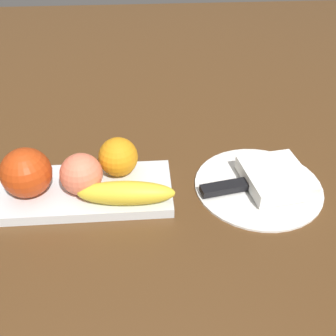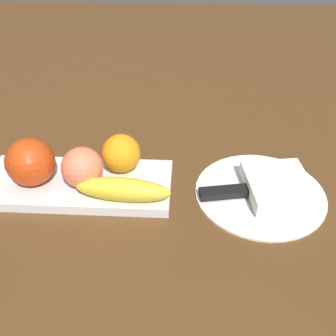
{
  "view_description": "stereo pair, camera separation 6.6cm",
  "coord_description": "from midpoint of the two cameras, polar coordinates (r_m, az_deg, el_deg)",
  "views": [
    {
      "loc": [
        0.12,
        -0.52,
        0.45
      ],
      "look_at": [
        0.16,
        0.0,
        0.05
      ],
      "focal_mm": 41.79,
      "sensor_mm": 36.0,
      "label": 1
    },
    {
      "loc": [
        0.18,
        -0.52,
        0.45
      ],
      "look_at": [
        0.16,
        0.0,
        0.05
      ],
      "focal_mm": 41.79,
      "sensor_mm": 36.0,
      "label": 2
    }
  ],
  "objects": [
    {
      "name": "folded_napkin",
      "position": [
        0.7,
        12.72,
        -1.18
      ],
      "size": [
        0.12,
        0.13,
        0.02
      ],
      "primitive_type": "cube",
      "rotation": [
        0.0,
        0.0,
        0.14
      ],
      "color": "white",
      "rests_on": "dinner_plate"
    },
    {
      "name": "dinner_plate",
      "position": [
        0.7,
        10.35,
        -2.34
      ],
      "size": [
        0.22,
        0.22,
        0.01
      ],
      "primitive_type": "cylinder",
      "color": "white",
      "rests_on": "ground_plane"
    },
    {
      "name": "orange_near_apple",
      "position": [
        0.68,
        -10.02,
        1.51
      ],
      "size": [
        0.07,
        0.07,
        0.07
      ],
      "primitive_type": "sphere",
      "color": "orange",
      "rests_on": "fruit_tray"
    },
    {
      "name": "fruit_tray",
      "position": [
        0.7,
        -15.98,
        -3.22
      ],
      "size": [
        0.32,
        0.13,
        0.02
      ],
      "primitive_type": "cube",
      "color": "silver",
      "rests_on": "ground_plane"
    },
    {
      "name": "peach",
      "position": [
        0.66,
        -15.35,
        -0.98
      ],
      "size": [
        0.07,
        0.07,
        0.07
      ],
      "primitive_type": "sphere",
      "color": "#ED7756",
      "rests_on": "fruit_tray"
    },
    {
      "name": "ground_plane",
      "position": [
        0.7,
        -15.71,
        -3.97
      ],
      "size": [
        2.4,
        2.4,
        0.0
      ],
      "primitive_type": "plane",
      "color": "#523319"
    },
    {
      "name": "apple",
      "position": [
        0.68,
        -22.62,
        -0.74
      ],
      "size": [
        0.08,
        0.08,
        0.08
      ],
      "primitive_type": "sphere",
      "color": "#C23C11",
      "rests_on": "fruit_tray"
    },
    {
      "name": "banana",
      "position": [
        0.63,
        -9.12,
        -3.76
      ],
      "size": [
        0.16,
        0.05,
        0.04
      ],
      "primitive_type": "ellipsoid",
      "rotation": [
        0.0,
        0.0,
        -0.07
      ],
      "color": "yellow",
      "rests_on": "fruit_tray"
    },
    {
      "name": "knife",
      "position": [
        0.68,
        6.98,
        -2.77
      ],
      "size": [
        0.18,
        0.05,
        0.01
      ],
      "rotation": [
        0.0,
        0.0,
        0.19
      ],
      "color": "silver",
      "rests_on": "dinner_plate"
    }
  ]
}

